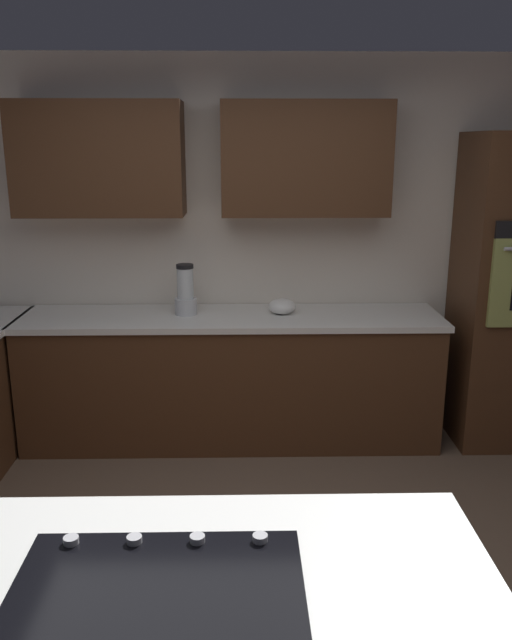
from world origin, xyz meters
The scene contains 8 objects.
ground_plane centered at (0.00, 0.00, 0.00)m, with size 14.00×14.00×0.00m, color brown.
wall_back centered at (0.07, -2.04, 1.46)m, with size 6.00×0.44×2.60m.
lower_cabinets_back centered at (0.10, -1.72, 0.43)m, with size 2.80×0.60×0.86m, color #472B19.
countertop_back centered at (0.10, -1.72, 0.88)m, with size 2.84×0.64×0.04m, color silver.
island_top centered at (0.24, 1.09, 0.88)m, with size 1.83×1.01×0.04m, color silver.
cooktop centered at (0.24, 1.08, 0.91)m, with size 0.76×0.56×0.03m.
blender centered at (0.40, -1.76, 1.05)m, with size 0.15×0.15×0.34m.
mixing_bowl centered at (-0.25, -1.76, 0.95)m, with size 0.19×0.19×0.10m, color white.
Camera 1 is at (0.01, 2.48, 2.02)m, focal length 36.28 mm.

